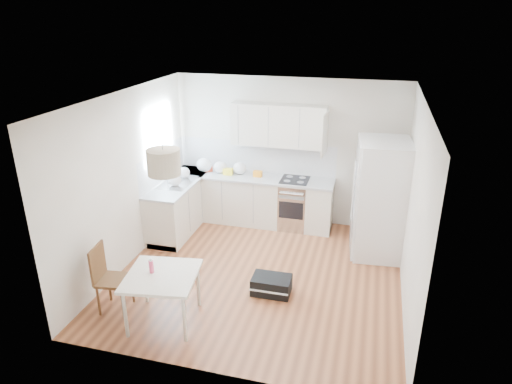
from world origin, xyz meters
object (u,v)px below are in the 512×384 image
(dining_chair, at_px, (114,279))
(refrigerator, at_px, (381,199))
(dining_table, at_px, (162,280))
(gym_bag, at_px, (271,285))

(dining_chair, bearing_deg, refrigerator, 29.85)
(dining_table, xyz_separation_m, gym_bag, (1.20, 0.96, -0.49))
(gym_bag, bearing_deg, dining_chair, -156.04)
(dining_table, xyz_separation_m, dining_chair, (-0.74, 0.07, -0.15))
(dining_chair, bearing_deg, dining_table, -12.14)
(dining_table, bearing_deg, refrigerator, 36.12)
(refrigerator, height_order, dining_chair, refrigerator)
(refrigerator, relative_size, dining_table, 1.92)
(refrigerator, bearing_deg, dining_table, -140.23)
(refrigerator, relative_size, dining_chair, 2.04)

